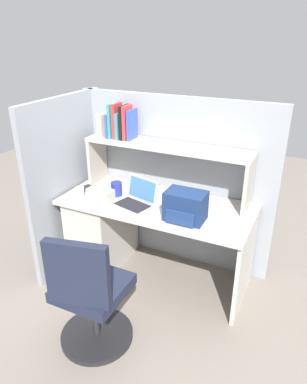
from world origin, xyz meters
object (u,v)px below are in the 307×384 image
Objects in this scene: computer_mouse at (86,188)px; paper_cup at (80,192)px; office_chair at (90,300)px; snack_canister at (117,189)px; laptop at (137,199)px; tissue_box at (101,195)px; backpack at (185,207)px.

paper_cup reaches higher than computer_mouse.
paper_cup is 0.99m from office_chair.
snack_canister is at bearing -83.29° from office_chair.
laptop is 1.66× the size of tissue_box.
paper_cup is 0.10× the size of office_chair.
laptop is at bearing -20.50° from snack_canister.
laptop is 3.51× the size of computer_mouse.
computer_mouse is 0.47× the size of tissue_box.
office_chair is at bearing -57.33° from tissue_box.
backpack is 0.95m from paper_cup.
laptop is 0.51m from paper_cup.
office_chair is (0.38, -0.75, -0.39)m from tissue_box.
backpack is 3.27× the size of paper_cup.
paper_cup is at bearing -63.88° from office_chair.
laptop is 0.39× the size of office_chair.
paper_cup is 0.42× the size of tissue_box.
laptop reaches higher than paper_cup.
paper_cup is at bearing -178.83° from backpack.
tissue_box is (-0.76, 0.01, -0.06)m from backpack.
tissue_box is 0.24× the size of office_chair.
backpack reaches higher than laptop.
snack_canister is (0.31, 0.02, 0.04)m from computer_mouse.
paper_cup is (0.05, -0.15, 0.03)m from computer_mouse.
computer_mouse is at bearing -176.72° from snack_canister.
tissue_box is (0.19, 0.03, 0.00)m from paper_cup.
laptop reaches higher than office_chair.
tissue_box is at bearing -171.22° from laptop.
backpack reaches higher than tissue_box.
backpack is 0.32× the size of office_chair.
paper_cup is (-0.51, -0.08, -0.00)m from laptop.
backpack is 2.47× the size of snack_canister.
laptop is 0.45m from backpack.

